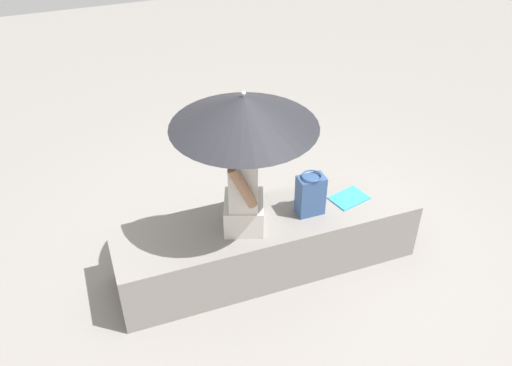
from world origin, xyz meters
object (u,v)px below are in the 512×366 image
at_px(handbag_black, 310,195).
at_px(parasol, 244,111).
at_px(person_seated, 243,182).
at_px(magazine, 349,198).

bearing_deg(handbag_black, parasol, -3.97).
bearing_deg(parasol, person_seated, -10.76).
bearing_deg(person_seated, handbag_black, 175.89).
xyz_separation_m(parasol, magazine, (-0.86, -0.01, -0.93)).
bearing_deg(person_seated, parasol, 169.24).
relative_size(person_seated, parasol, 0.83).
relative_size(person_seated, magazine, 3.21).
bearing_deg(person_seated, magazine, -179.34).
xyz_separation_m(person_seated, magazine, (-0.87, -0.01, -0.38)).
height_order(parasol, handbag_black, parasol).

